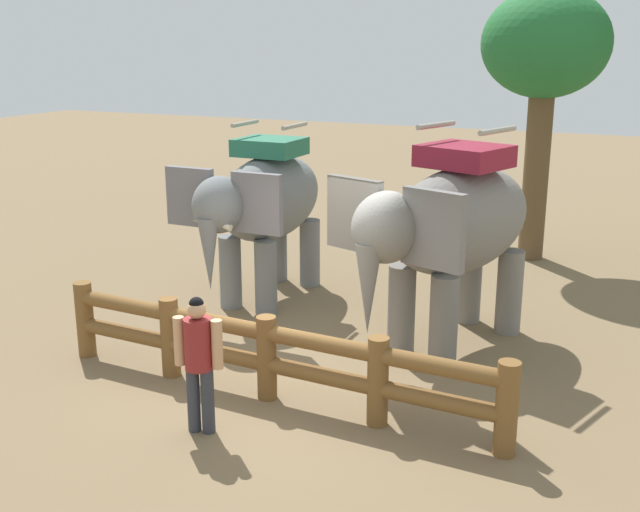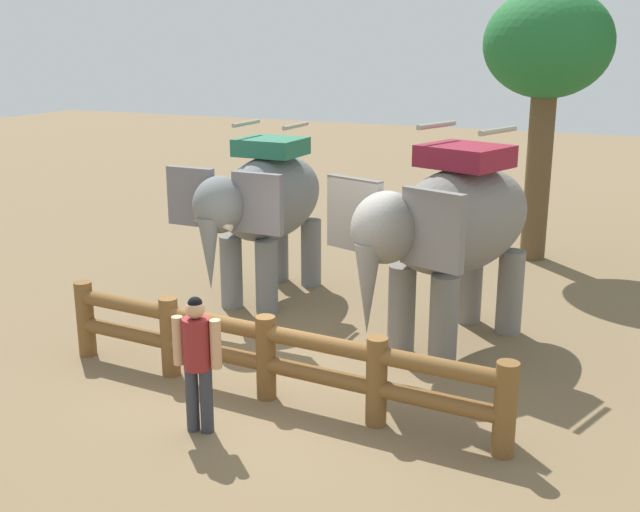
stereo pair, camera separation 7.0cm
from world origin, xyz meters
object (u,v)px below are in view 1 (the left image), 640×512
Objects in this scene: log_fence at (267,352)px; tourist_woman_in_black at (199,355)px; elephant_near_left at (264,203)px; tree_back_center at (545,52)px; elephant_center at (452,227)px.

log_fence is 1.12m from tourist_woman_in_black.
log_fence is 1.78× the size of elephant_near_left.
tourist_woman_in_black is at bearing -104.79° from log_fence.
tree_back_center is (2.10, 8.79, 3.08)m from tourist_woman_in_black.
log_fence is at bearing 75.21° from tourist_woman_in_black.
elephant_center is 2.35× the size of tourist_woman_in_black.
tree_back_center is (1.83, 7.75, 3.39)m from log_fence.
elephant_near_left is (-1.78, 3.30, 1.04)m from log_fence.
log_fence is at bearing -103.26° from tree_back_center.
tree_back_center reaches higher than log_fence.
elephant_near_left reaches higher than log_fence.
tourist_woman_in_black is at bearing -70.90° from elephant_near_left.
tree_back_center is at bearing 76.74° from log_fence.
tourist_woman_in_black is at bearing -117.17° from elephant_center.
elephant_center is at bearing 58.34° from log_fence.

